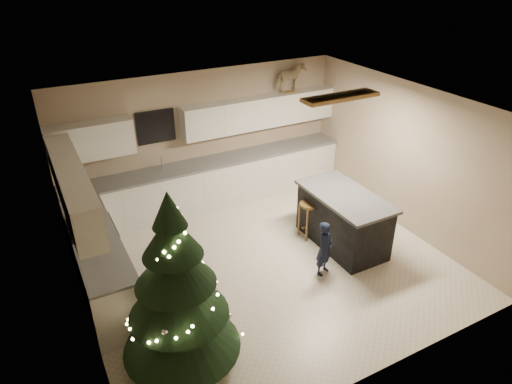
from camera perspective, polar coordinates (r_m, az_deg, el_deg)
ground_plane at (r=7.48m, az=1.28°, el=-8.92°), size 5.50×5.50×0.00m
room_shell at (r=6.59m, az=1.61°, el=3.39°), size 5.52×5.02×2.61m
cabinetry at (r=8.06m, az=-10.11°, el=-0.06°), size 5.50×3.20×2.00m
island at (r=7.83m, az=10.80°, el=-3.37°), size 0.90×1.70×0.95m
bar_stool at (r=7.92m, az=6.70°, el=-2.44°), size 0.35×0.35×0.67m
christmas_tree at (r=5.44m, az=-9.77°, el=-12.92°), size 1.48×1.43×2.36m
toddler at (r=7.11m, az=8.58°, el=-7.00°), size 0.39×0.33×0.91m
rocking_horse at (r=9.18m, az=4.38°, el=14.06°), size 0.68×0.41×0.55m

